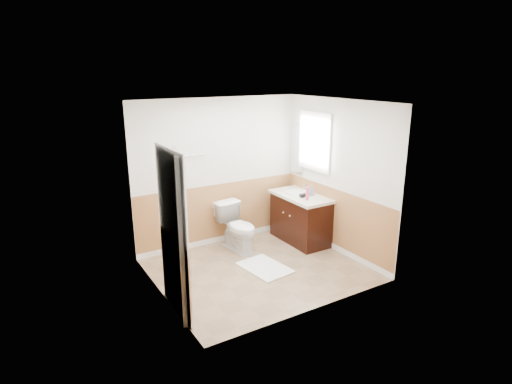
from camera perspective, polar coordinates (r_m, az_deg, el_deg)
floor at (r=6.50m, az=0.39°, el=-10.44°), size 3.00×3.00×0.00m
ceiling at (r=5.83m, az=0.44°, el=12.11°), size 3.00×3.00×0.00m
wall_back at (r=7.15m, az=-5.06°, el=2.67°), size 3.00×0.00×3.00m
wall_front at (r=5.04m, az=8.21°, el=-3.29°), size 3.00×0.00×3.00m
wall_left at (r=5.44m, az=-13.16°, el=-2.06°), size 0.00×3.00×3.00m
wall_right at (r=6.92m, az=11.05°, el=1.98°), size 0.00×3.00×3.00m
wainscot_back at (r=7.35m, az=-4.87°, el=-3.05°), size 3.00×0.00×3.00m
wainscot_front at (r=5.34m, az=7.80°, el=-10.86°), size 3.00×0.00×3.00m
wainscot_left at (r=5.72m, az=-12.56°, el=-9.19°), size 0.00×2.60×2.60m
wainscot_right at (r=7.13m, az=10.66°, el=-3.88°), size 0.00×2.60×2.60m
toilet at (r=7.03m, az=-2.42°, el=-4.80°), size 0.54×0.83×0.79m
bath_mat at (r=6.53m, az=1.20°, el=-10.20°), size 0.65×0.86×0.02m
vanity_cabinet at (r=7.42m, az=6.05°, el=-3.71°), size 0.55×1.10×0.80m
vanity_knob_left at (r=7.12m, az=4.64°, el=-3.24°), size 0.03×0.03×0.03m
vanity_knob_right at (r=7.28m, az=3.72°, el=-2.80°), size 0.03×0.03×0.03m
countertop at (r=7.28m, az=6.08°, el=-0.58°), size 0.60×1.15×0.05m
sink_basin at (r=7.39m, az=5.45°, el=-0.02°), size 0.36×0.36×0.02m
faucet at (r=7.48m, az=6.57°, el=0.62°), size 0.02×0.02×0.14m
lotion_bottle at (r=6.97m, az=6.97°, el=-0.22°), size 0.05×0.05×0.22m
soap_dispenser at (r=7.24m, az=7.48°, el=0.23°), size 0.09×0.09×0.18m
hair_dryer_body at (r=7.14m, az=6.49°, el=-0.43°), size 0.14×0.07×0.07m
hair_dryer_handle at (r=7.17m, az=6.03°, el=-0.59°), size 0.03×0.03×0.07m
mirror_panel at (r=7.67m, az=5.53°, el=5.88°), size 0.02×0.35×0.90m
window_frame at (r=7.24m, az=7.97°, el=6.79°), size 0.04×0.80×1.00m
window_glass at (r=7.25m, az=8.07°, el=6.79°), size 0.01×0.70×0.90m
door at (r=5.15m, az=-10.34°, el=-5.68°), size 0.29×0.78×2.04m
door_frame at (r=5.12m, az=-11.14°, el=-5.72°), size 0.02×0.92×2.10m
door_knob at (r=5.48m, az=-10.97°, el=-5.12°), size 0.06×0.06×0.06m
towel_bar at (r=6.81m, az=-9.10°, el=4.86°), size 0.62×0.02×0.02m
tp_holder_bar at (r=7.19m, az=-5.41°, el=-1.81°), size 0.14×0.02×0.02m
tp_roll at (r=7.19m, az=-5.41°, el=-1.81°), size 0.10×0.11×0.11m
tp_sheet at (r=7.23m, az=-5.39°, el=-2.64°), size 0.10×0.01×0.16m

